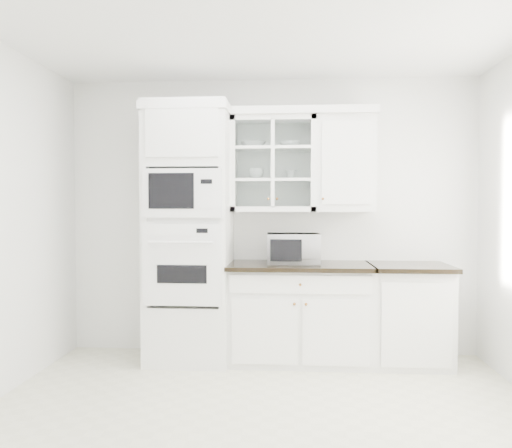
{
  "coord_description": "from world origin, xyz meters",
  "views": [
    {
      "loc": [
        0.19,
        -3.19,
        1.45
      ],
      "look_at": [
        -0.1,
        1.05,
        1.3
      ],
      "focal_mm": 35.0,
      "sensor_mm": 36.0,
      "label": 1
    }
  ],
  "objects": [
    {
      "name": "oven_column",
      "position": [
        -0.75,
        1.42,
        1.2
      ],
      "size": [
        0.76,
        0.68,
        2.4
      ],
      "color": "white",
      "rests_on": "ground"
    },
    {
      "name": "cup_a",
      "position": [
        -0.14,
        1.59,
        1.76
      ],
      "size": [
        0.16,
        0.16,
        0.11
      ],
      "primitive_type": "imported",
      "rotation": [
        0.0,
        0.0,
        -0.22
      ],
      "color": "white",
      "rests_on": "upper_cabinet_glass"
    },
    {
      "name": "countertop_microwave",
      "position": [
        0.22,
        1.44,
        1.06
      ],
      "size": [
        0.5,
        0.42,
        0.28
      ],
      "primitive_type": "imported",
      "rotation": [
        0.0,
        0.0,
        3.18
      ],
      "color": "white",
      "rests_on": "base_cabinet_run"
    },
    {
      "name": "crown_molding",
      "position": [
        -0.07,
        1.56,
        2.33
      ],
      "size": [
        2.14,
        0.38,
        0.07
      ],
      "primitive_type": "cube",
      "color": "white",
      "rests_on": "room_shell"
    },
    {
      "name": "ground",
      "position": [
        0.0,
        0.0,
        0.01
      ],
      "size": [
        4.0,
        3.5,
        0.01
      ],
      "primitive_type": "cube",
      "color": "beige",
      "rests_on": "ground"
    },
    {
      "name": "bowl_b",
      "position": [
        0.19,
        1.59,
        2.04
      ],
      "size": [
        0.2,
        0.2,
        0.06
      ],
      "primitive_type": "imported",
      "rotation": [
        0.0,
        0.0,
        0.04
      ],
      "color": "white",
      "rests_on": "upper_cabinet_glass"
    },
    {
      "name": "base_cabinet_run",
      "position": [
        0.28,
        1.45,
        0.46
      ],
      "size": [
        1.32,
        0.67,
        0.92
      ],
      "color": "white",
      "rests_on": "ground"
    },
    {
      "name": "upper_cabinet_solid",
      "position": [
        0.71,
        1.58,
        1.85
      ],
      "size": [
        0.55,
        0.33,
        0.9
      ],
      "primitive_type": "cube",
      "color": "white",
      "rests_on": "room_shell"
    },
    {
      "name": "room_shell",
      "position": [
        0.0,
        0.43,
        1.78
      ],
      "size": [
        4.0,
        3.5,
        2.7
      ],
      "color": "white",
      "rests_on": "ground"
    },
    {
      "name": "cup_b",
      "position": [
        0.2,
        1.6,
        1.75
      ],
      "size": [
        0.11,
        0.11,
        0.09
      ],
      "primitive_type": "imported",
      "rotation": [
        0.0,
        0.0,
        -0.19
      ],
      "color": "white",
      "rests_on": "upper_cabinet_glass"
    },
    {
      "name": "extra_base_cabinet",
      "position": [
        1.28,
        1.45,
        0.46
      ],
      "size": [
        0.72,
        0.67,
        0.92
      ],
      "color": "white",
      "rests_on": "ground"
    },
    {
      "name": "bowl_a",
      "position": [
        -0.16,
        1.58,
        2.04
      ],
      "size": [
        0.29,
        0.29,
        0.06
      ],
      "primitive_type": "imported",
      "rotation": [
        0.0,
        0.0,
        0.23
      ],
      "color": "white",
      "rests_on": "upper_cabinet_glass"
    },
    {
      "name": "upper_cabinet_glass",
      "position": [
        0.03,
        1.58,
        1.85
      ],
      "size": [
        0.8,
        0.33,
        0.9
      ],
      "color": "white",
      "rests_on": "room_shell"
    }
  ]
}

